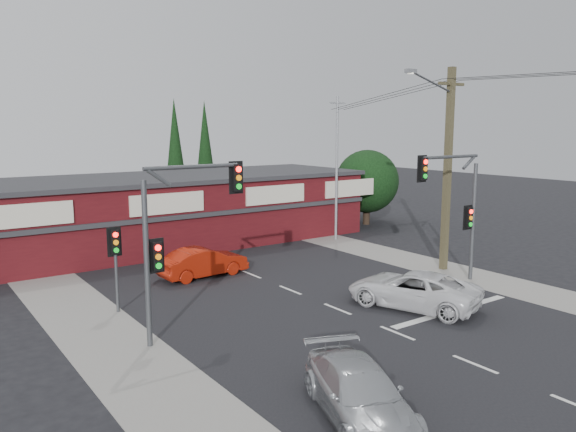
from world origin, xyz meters
TOP-DOWN VIEW (x-y plane):
  - ground at (0.00, 0.00)m, footprint 120.00×120.00m
  - road_strip at (0.00, 5.00)m, footprint 14.00×70.00m
  - verge_left at (-8.50, 5.00)m, footprint 3.00×70.00m
  - verge_right at (8.50, 5.00)m, footprint 3.00×70.00m
  - stop_line at (3.50, -1.50)m, footprint 6.50×0.35m
  - white_suv at (2.64, -0.22)m, footprint 4.05×5.77m
  - silver_suv at (-5.05, -5.44)m, footprint 3.43×5.00m
  - red_sedan at (-2.05, 8.81)m, footprint 4.42×1.76m
  - lane_dashes at (0.00, -0.32)m, footprint 0.12×36.96m
  - shop_building at (-0.99, 16.99)m, footprint 27.30×8.40m
  - tree_cluster at (14.69, 15.44)m, footprint 5.90×5.10m
  - conifer_near at (3.50, 24.00)m, footprint 1.80×1.80m
  - conifer_far at (7.00, 26.00)m, footprint 1.80×1.80m
  - traffic_mast_left at (-6.43, 2.00)m, footprint 3.77×0.27m
  - traffic_mast_right at (6.86, 1.00)m, footprint 3.96×0.27m
  - pedestal_signal at (-7.20, 6.01)m, footprint 0.55×0.27m
  - utility_pole at (8.36, 2.99)m, footprint 4.38×0.59m
  - steel_pole at (9.00, 12.00)m, footprint 1.20×0.16m
  - power_lines at (8.47, -2.47)m, footprint 2.01×29.00m

SIDE VIEW (x-z plane):
  - ground at x=0.00m, z-range 0.00..0.00m
  - road_strip at x=0.00m, z-range 0.00..0.01m
  - verge_left at x=-8.50m, z-range 0.00..0.02m
  - verge_right at x=8.50m, z-range 0.00..0.02m
  - lane_dashes at x=0.00m, z-range 0.01..0.02m
  - stop_line at x=3.50m, z-range 0.01..0.02m
  - silver_suv at x=-5.05m, z-range 0.00..1.34m
  - red_sedan at x=-2.05m, z-range 0.00..1.43m
  - white_suv at x=2.64m, z-range 0.00..1.46m
  - shop_building at x=-0.99m, z-range 0.02..4.25m
  - pedestal_signal at x=-7.20m, z-range 0.72..4.09m
  - tree_cluster at x=14.69m, z-range 0.15..5.65m
  - traffic_mast_left at x=-6.43m, z-range 0.94..6.92m
  - traffic_mast_right at x=6.86m, z-range 0.96..6.93m
  - steel_pole at x=9.00m, z-range 0.20..9.20m
  - utility_pole at x=8.36m, z-range 0.40..10.40m
  - conifer_near at x=3.50m, z-range 0.85..10.10m
  - conifer_far at x=7.00m, z-range 0.85..10.10m
  - power_lines at x=8.47m, z-range 8.43..9.65m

